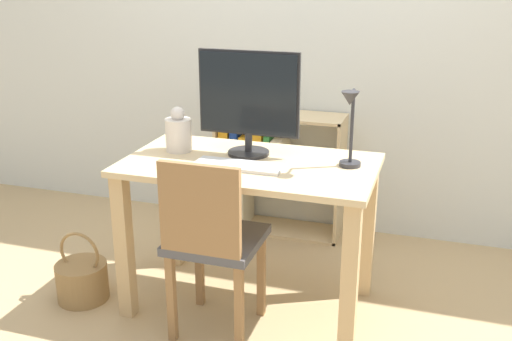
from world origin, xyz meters
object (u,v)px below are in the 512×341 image
object	(u,v)px
basket	(82,280)
keyboard	(239,166)
monitor	(249,98)
chair	(212,239)
bookshelf	(261,168)
vase	(178,133)
desk_lamp	(350,122)

from	to	relation	value
basket	keyboard	bearing A→B (deg)	9.12
monitor	keyboard	bearing A→B (deg)	-84.52
monitor	basket	bearing A→B (deg)	-157.11
chair	monitor	bearing A→B (deg)	88.10
bookshelf	chair	bearing A→B (deg)	-83.02
vase	desk_lamp	world-z (taller)	desk_lamp
vase	basket	bearing A→B (deg)	-147.65
desk_lamp	chair	world-z (taller)	desk_lamp
keyboard	bookshelf	size ratio (longest dim) A/B	0.52
chair	keyboard	bearing A→B (deg)	78.75
vase	bookshelf	world-z (taller)	vase
chair	bookshelf	distance (m)	1.23
keyboard	basket	distance (m)	1.06
monitor	chair	xyz separation A→B (m)	(-0.03, -0.42, -0.55)
desk_lamp	chair	size ratio (longest dim) A/B	0.42
desk_lamp	bookshelf	xyz separation A→B (m)	(-0.69, 0.88, -0.58)
desk_lamp	basket	bearing A→B (deg)	-169.13
basket	bookshelf	bearing A→B (deg)	61.61
monitor	keyboard	distance (m)	0.34
monitor	desk_lamp	xyz separation A→B (m)	(0.50, -0.09, -0.06)
monitor	vase	world-z (taller)	monitor
basket	vase	bearing A→B (deg)	32.35
keyboard	bookshelf	xyz separation A→B (m)	(-0.20, 1.00, -0.36)
monitor	bookshelf	bearing A→B (deg)	102.97
vase	basket	distance (m)	0.92
monitor	basket	size ratio (longest dim) A/B	1.35
monitor	desk_lamp	size ratio (longest dim) A/B	1.37
desk_lamp	bookshelf	bearing A→B (deg)	127.84
keyboard	desk_lamp	world-z (taller)	desk_lamp
vase	basket	world-z (taller)	vase
vase	desk_lamp	distance (m)	0.86
monitor	vase	xyz separation A→B (m)	(-0.35, -0.05, -0.19)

